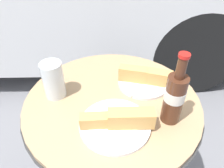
{
  "coord_description": "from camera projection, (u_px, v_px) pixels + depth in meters",
  "views": [
    {
      "loc": [
        -0.02,
        -0.59,
        1.26
      ],
      "look_at": [
        0.0,
        0.03,
        0.76
      ],
      "focal_mm": 35.0,
      "sensor_mm": 36.0,
      "label": 1
    }
  ],
  "objects": [
    {
      "name": "bistro_table",
      "position": [
        112.0,
        136.0,
        0.93
      ],
      "size": [
        0.66,
        0.66,
        0.71
      ],
      "color": "#333333",
      "rests_on": "ground_plane"
    },
    {
      "name": "drinking_glass",
      "position": [
        54.0,
        81.0,
        0.79
      ],
      "size": [
        0.08,
        0.08,
        0.14
      ],
      "color": "silver",
      "rests_on": "bistro_table"
    },
    {
      "name": "lunch_plate_far",
      "position": [
        117.0,
        122.0,
        0.69
      ],
      "size": [
        0.24,
        0.23,
        0.07
      ],
      "color": "white",
      "rests_on": "bistro_table"
    },
    {
      "name": "lunch_plate_near",
      "position": [
        144.0,
        79.0,
        0.86
      ],
      "size": [
        0.21,
        0.2,
        0.07
      ],
      "color": "white",
      "rests_on": "bistro_table"
    },
    {
      "name": "cola_bottle_left",
      "position": [
        174.0,
        97.0,
        0.67
      ],
      "size": [
        0.06,
        0.06,
        0.25
      ],
      "color": "#4C2819",
      "rests_on": "bistro_table"
    }
  ]
}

